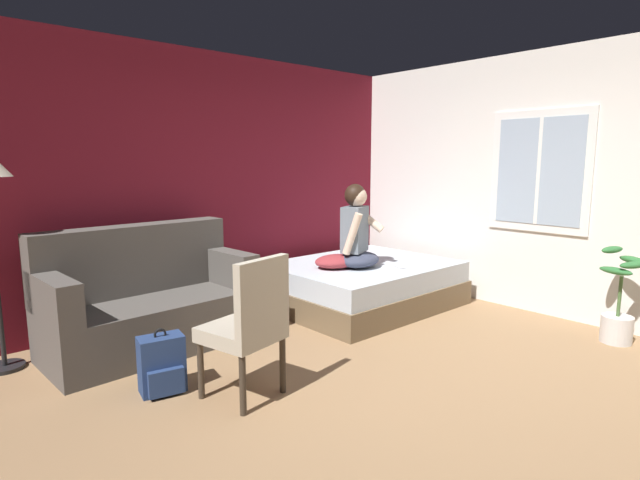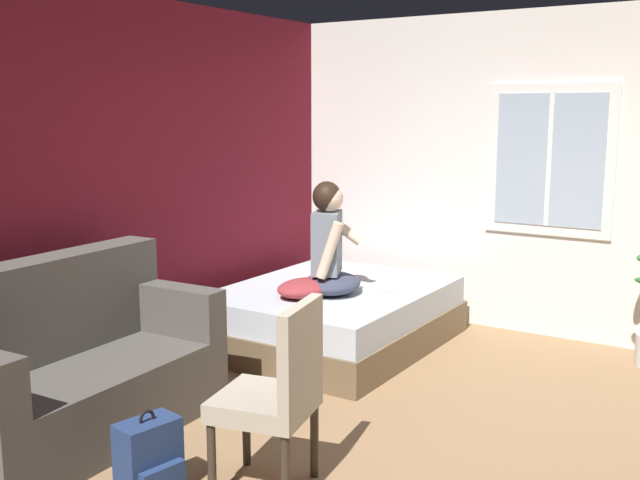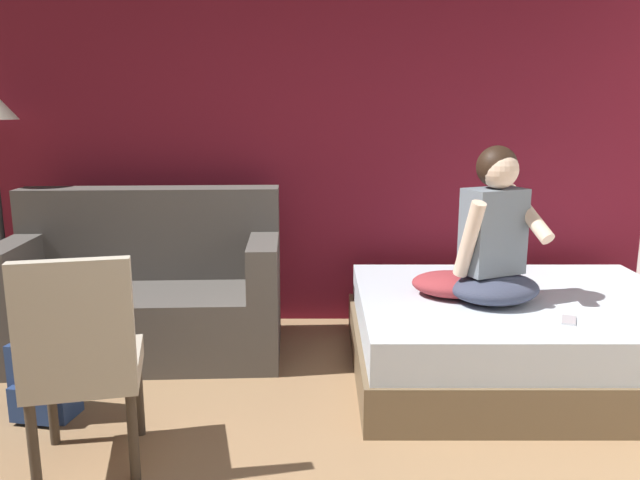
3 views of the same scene
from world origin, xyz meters
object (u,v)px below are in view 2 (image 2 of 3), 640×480
object	(u,v)px
throw_pillow	(305,288)
bed	(333,316)
backpack	(150,461)
cell_phone	(387,290)
side_chair	(277,390)
person_seated	(329,248)
couch	(73,371)

from	to	relation	value
throw_pillow	bed	bearing A→B (deg)	-1.76
bed	backpack	distance (m)	2.63
backpack	cell_phone	distance (m)	2.71
side_chair	person_seated	size ratio (longest dim) A/B	1.12
backpack	couch	bearing A→B (deg)	72.10
cell_phone	couch	bearing A→B (deg)	3.87
bed	cell_phone	world-z (taller)	cell_phone
cell_phone	side_chair	bearing A→B (deg)	36.72
side_chair	throw_pillow	distance (m)	2.05
couch	cell_phone	distance (m)	2.53
backpack	cell_phone	size ratio (longest dim) A/B	3.18
backpack	cell_phone	bearing A→B (deg)	2.11
bed	person_seated	bearing A→B (deg)	-156.91
side_chair	cell_phone	distance (m)	2.36
person_seated	backpack	xyz separation A→B (m)	(-2.38, -0.45, -0.64)
couch	person_seated	bearing A→B (deg)	-12.39
couch	side_chair	bearing A→B (deg)	-85.46
bed	couch	distance (m)	2.32
bed	side_chair	world-z (taller)	side_chair
couch	person_seated	xyz separation A→B (m)	(2.09, -0.46, 0.44)
bed	backpack	world-z (taller)	bed
person_seated	side_chair	bearing A→B (deg)	-154.89
throw_pillow	side_chair	bearing A→B (deg)	-150.14
throw_pillow	backpack	bearing A→B (deg)	-166.09
side_chair	backpack	size ratio (longest dim) A/B	2.14
backpack	person_seated	bearing A→B (deg)	10.61
couch	backpack	xyz separation A→B (m)	(-0.29, -0.91, -0.20)
person_seated	throw_pillow	xyz separation A→B (m)	(-0.20, 0.09, -0.29)
side_chair	backpack	distance (m)	0.71
person_seated	backpack	bearing A→B (deg)	-169.39
couch	throw_pillow	bearing A→B (deg)	-10.92
bed	throw_pillow	distance (m)	0.50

